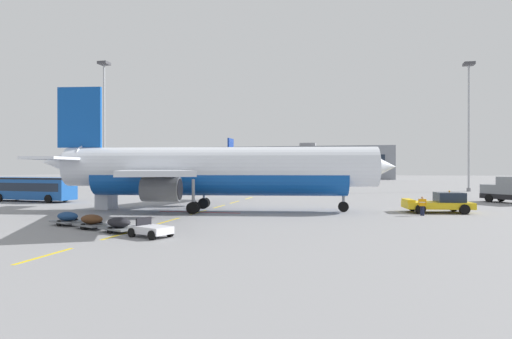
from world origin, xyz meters
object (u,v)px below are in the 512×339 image
object	(u,v)px
baggage_train	(105,223)
uld_cargo_container	(106,201)
airliner_mid_left	(243,173)
airliner_foreground	(213,170)
pushback_tug	(440,203)
airliner_far_center	(160,172)
apron_shuttle_bus	(31,187)
apron_light_mast_far	(469,110)
ground_crew_worker	(422,205)
apron_light_mast_near	(104,110)

from	to	relation	value
baggage_train	uld_cargo_container	size ratio (longest dim) A/B	6.30
airliner_mid_left	baggage_train	xyz separation A→B (m)	(6.17, -59.57, -2.55)
airliner_mid_left	airliner_foreground	bearing A→B (deg)	-78.81
pushback_tug	airliner_far_center	distance (m)	86.70
airliner_foreground	apron_shuttle_bus	xyz separation A→B (m)	(-26.07, 6.20, -2.20)
airliner_foreground	apron_light_mast_far	bearing A→B (deg)	52.69
airliner_far_center	uld_cargo_container	world-z (taller)	airliner_far_center
airliner_far_center	baggage_train	distance (m)	88.31
uld_cargo_container	ground_crew_worker	bearing A→B (deg)	1.83
baggage_train	apron_light_mast_far	size ratio (longest dim) A/B	0.49
pushback_tug	uld_cargo_container	xyz separation A→B (m)	(-32.33, -4.07, -0.10)
pushback_tug	baggage_train	world-z (taller)	pushback_tug
airliner_foreground	pushback_tug	bearing A→B (deg)	8.95
airliner_foreground	apron_shuttle_bus	world-z (taller)	airliner_foreground
airliner_mid_left	apron_light_mast_near	distance (m)	29.29
pushback_tug	apron_shuttle_bus	distance (m)	47.32
pushback_tug	apron_light_mast_near	size ratio (longest dim) A/B	0.27
pushback_tug	airliner_mid_left	size ratio (longest dim) A/B	0.23
uld_cargo_container	apron_light_mast_far	bearing A→B (deg)	44.93
ground_crew_worker	apron_light_mast_near	size ratio (longest dim) A/B	0.07
apron_shuttle_bus	apron_light_mast_far	world-z (taller)	apron_light_mast_far
airliner_far_center	airliner_mid_left	bearing A→B (deg)	-36.91
uld_cargo_container	apron_light_mast_near	distance (m)	40.11
pushback_tug	airliner_far_center	xyz separation A→B (m)	(-58.82, 63.66, 2.21)
pushback_tug	apron_light_mast_far	world-z (taller)	apron_light_mast_far
airliner_far_center	apron_light_mast_far	world-z (taller)	apron_light_mast_far
pushback_tug	apron_light_mast_near	bearing A→B (deg)	152.40
uld_cargo_container	apron_light_mast_near	xyz separation A→B (m)	(-20.35, 31.60, 13.99)
uld_cargo_container	apron_light_mast_near	bearing A→B (deg)	122.78
uld_cargo_container	apron_light_mast_far	xyz separation A→B (m)	(44.24, 44.13, 13.62)
airliner_foreground	apron_shuttle_bus	size ratio (longest dim) A/B	2.85
baggage_train	ground_crew_worker	xyz separation A→B (m)	(21.98, 14.35, 0.43)
apron_shuttle_bus	uld_cargo_container	size ratio (longest dim) A/B	6.85
uld_cargo_container	apron_light_mast_near	world-z (taller)	apron_light_mast_near
pushback_tug	baggage_train	bearing A→B (deg)	-143.96
apron_shuttle_bus	apron_light_mast_far	bearing A→B (deg)	32.17
pushback_tug	apron_light_mast_near	distance (m)	61.04
apron_light_mast_far	airliner_foreground	bearing A→B (deg)	-127.31
airliner_mid_left	uld_cargo_container	world-z (taller)	airliner_mid_left
apron_light_mast_near	pushback_tug	bearing A→B (deg)	-27.60
airliner_mid_left	apron_light_mast_far	xyz separation A→B (m)	(42.07, -2.06, 11.34)
apron_light_mast_far	airliner_mid_left	bearing A→B (deg)	177.20
apron_light_mast_far	baggage_train	bearing A→B (deg)	-121.97
ground_crew_worker	apron_light_mast_near	xyz separation A→B (m)	(-50.68, 30.63, 13.83)
airliner_mid_left	pushback_tug	bearing A→B (deg)	-54.41
airliner_foreground	baggage_train	bearing A→B (deg)	-101.29
apron_light_mast_near	baggage_train	bearing A→B (deg)	-57.45
airliner_far_center	baggage_train	xyz separation A→B (m)	(34.85, -81.10, -2.58)
airliner_mid_left	baggage_train	world-z (taller)	airliner_mid_left
pushback_tug	uld_cargo_container	bearing A→B (deg)	-172.83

